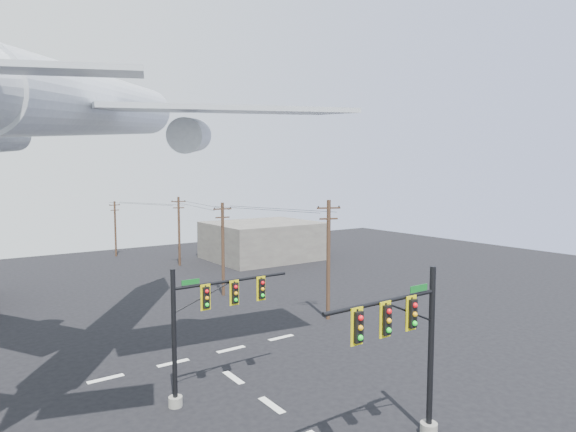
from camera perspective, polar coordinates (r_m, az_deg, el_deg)
lane_markings at (r=26.90m, az=-3.60°, el=-20.42°), size 14.00×21.20×0.01m
signal_mast_near at (r=21.43m, az=14.15°, el=-15.08°), size 6.46×0.83×7.58m
signal_mast_far at (r=25.48m, az=-9.74°, el=-12.47°), size 6.95×0.76×6.94m
utility_pole_a at (r=38.27m, az=4.81°, el=-4.90°), size 1.83×0.80×9.53m
utility_pole_b at (r=46.06m, az=-7.72°, el=-3.68°), size 1.80×0.30×8.88m
utility_pole_c at (r=62.11m, az=-12.79°, el=-1.60°), size 1.76×0.54×8.72m
utility_pole_d at (r=71.65m, az=-19.79°, el=-1.30°), size 1.58×0.53×7.78m
power_lines at (r=53.77m, az=-10.97°, el=1.23°), size 7.20×39.87×0.93m
airliner at (r=30.29m, az=-21.82°, el=12.02°), size 25.87×28.60×8.25m
building_right at (r=65.98m, az=-2.99°, el=-2.91°), size 14.00×12.00×5.00m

